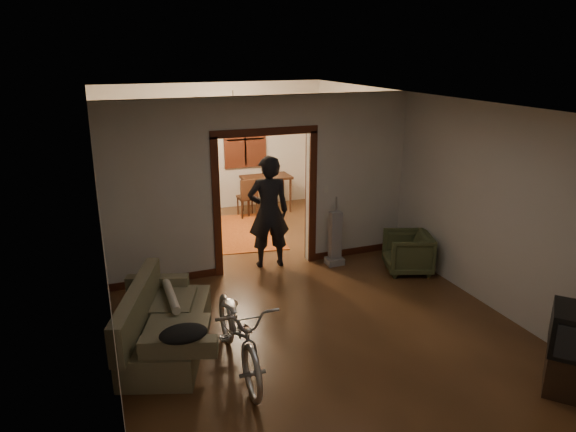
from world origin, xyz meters
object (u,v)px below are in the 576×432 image
bicycle (239,330)px  desk (266,194)px  armchair (408,252)px  locker (157,179)px  sofa (167,316)px  person (269,212)px

bicycle → desk: (2.19, 5.50, -0.08)m
armchair → locker: bearing=-120.4°
sofa → person: (1.95, 1.93, 0.52)m
sofa → desk: sofa is taller
person → desk: 3.05m
locker → person: bearing=-70.6°
sofa → desk: (2.88, 4.79, -0.02)m
sofa → bicycle: bearing=-26.8°
armchair → locker: size_ratio=0.39×
sofa → bicycle: size_ratio=1.01×
sofa → desk: 5.59m
sofa → armchair: 4.07m
bicycle → armchair: bearing=27.3°
desk → person: bearing=-113.4°
desk → locker: bearing=170.3°
armchair → desk: 4.06m
bicycle → armchair: (3.28, 1.60, -0.15)m
bicycle → person: person is taller
bicycle → armchair: 3.65m
person → locker: person is taller
armchair → locker: 5.34m
locker → desk: 2.38m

